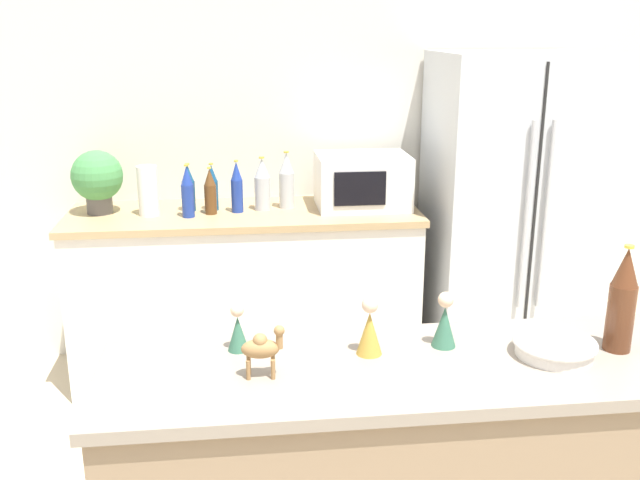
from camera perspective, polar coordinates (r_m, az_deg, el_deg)
wall_back at (r=4.01m, az=-2.17°, el=8.70°), size 8.00×0.06×2.55m
back_counter at (r=3.89m, az=-5.89°, el=-4.15°), size 1.83×0.63×0.91m
refrigerator at (r=3.98m, az=14.80°, el=1.93°), size 0.82×0.70×1.71m
potted_plant at (r=3.81m, az=-17.39°, el=4.74°), size 0.26×0.26×0.33m
paper_towel_roll at (r=3.72m, az=-13.60°, el=3.85°), size 0.10×0.10×0.25m
microwave at (r=3.79m, az=3.40°, el=4.74°), size 0.48×0.37×0.28m
back_bottle_0 at (r=3.73m, az=-4.64°, el=4.43°), size 0.08×0.08×0.28m
back_bottle_1 at (r=3.77m, az=-2.69°, el=4.74°), size 0.08×0.08×0.30m
back_bottle_2 at (r=3.70m, az=-6.67°, el=4.19°), size 0.06×0.06×0.27m
back_bottle_3 at (r=3.77m, az=-10.49°, el=4.08°), size 0.07×0.07×0.25m
back_bottle_4 at (r=3.76m, az=-8.65°, el=4.15°), size 0.06×0.06×0.25m
back_bottle_5 at (r=3.69m, az=-8.78°, el=3.83°), size 0.06×0.06×0.24m
back_bottle_6 at (r=3.64m, az=-10.56°, el=3.78°), size 0.06×0.06×0.27m
wine_bottle at (r=2.21m, az=23.03°, el=-4.49°), size 0.08×0.08×0.32m
fruit_bowl at (r=2.15m, az=18.25°, el=-8.10°), size 0.24×0.24×0.05m
camel_figurine at (r=1.91m, az=-4.65°, el=-8.56°), size 0.12×0.06×0.15m
wise_man_figurine_blue at (r=2.04m, az=3.98°, el=-7.16°), size 0.07×0.07×0.17m
wise_man_figurine_crimson at (r=2.08m, az=-6.59°, el=-7.19°), size 0.06×0.06×0.14m
wise_man_figurine_purple at (r=2.12m, az=9.93°, el=-6.56°), size 0.07×0.07×0.17m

